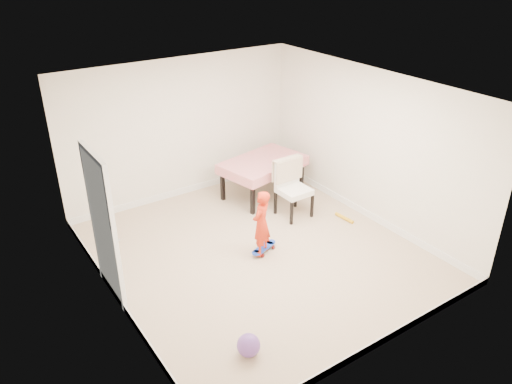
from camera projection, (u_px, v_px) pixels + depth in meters
ground at (258, 252)px, 7.82m from camera, size 5.00×5.00×0.00m
ceiling at (258, 91)px, 6.66m from camera, size 4.50×5.00×0.04m
wall_back at (181, 129)px, 9.07m from camera, size 4.50×0.04×2.60m
wall_front at (386, 258)px, 5.40m from camera, size 4.50×0.04×2.60m
wall_left at (108, 220)px, 6.12m from camera, size 0.04×5.00×2.60m
wall_right at (368, 146)px, 8.35m from camera, size 0.04×5.00×2.60m
door at (104, 229)px, 6.47m from camera, size 0.11×0.94×2.11m
baseboard_back at (186, 190)px, 9.64m from camera, size 4.50×0.02×0.12m
baseboard_front at (375, 345)px, 5.95m from camera, size 4.50×0.02×0.12m
baseboard_left at (120, 301)px, 6.68m from camera, size 0.02×5.00×0.12m
baseboard_right at (361, 210)px, 8.91m from camera, size 0.02×5.00×0.12m
dining_table at (263, 177)px, 9.45m from camera, size 1.71×1.27×0.72m
dining_chair at (294, 189)px, 8.65m from camera, size 0.57×0.65×1.03m
skateboard at (264, 249)px, 7.83m from camera, size 0.57×0.36×0.08m
child at (261, 225)px, 7.53m from camera, size 0.46×0.41×1.06m
balloon at (249, 345)px, 5.83m from camera, size 0.28×0.28×0.28m
foam_toy at (344, 218)px, 8.73m from camera, size 0.09×0.40×0.06m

